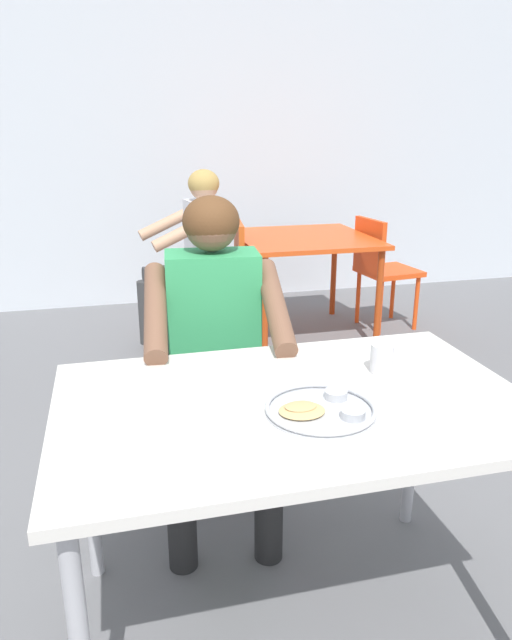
# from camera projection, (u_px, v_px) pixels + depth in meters

# --- Properties ---
(back_wall) EXTENTS (12.00, 0.12, 3.40)m
(back_wall) POSITION_uv_depth(u_px,v_px,m) (145.00, 94.00, 4.63)
(back_wall) COLOR silver
(back_wall) RESTS_ON ground
(table_foreground) EXTENTS (1.28, 0.81, 0.75)m
(table_foreground) POSITION_uv_depth(u_px,v_px,m) (293.00, 423.00, 1.61)
(table_foreground) COLOR silver
(table_foreground) RESTS_ON ground
(thali_tray) EXTENTS (0.29, 0.29, 0.03)m
(thali_tray) POSITION_uv_depth(u_px,v_px,m) (321.00, 408.00, 1.51)
(thali_tray) COLOR #B7BABF
(thali_tray) RESTS_ON table_foreground
(drinking_cup) EXTENTS (0.07, 0.07, 0.09)m
(drinking_cup) POSITION_uv_depth(u_px,v_px,m) (382.00, 357.00, 1.75)
(drinking_cup) COLOR silver
(drinking_cup) RESTS_ON table_foreground
(chair_foreground) EXTENTS (0.46, 0.46, 0.87)m
(chair_foreground) POSITION_uv_depth(u_px,v_px,m) (210.00, 369.00, 2.40)
(chair_foreground) COLOR #3F3F44
(chair_foreground) RESTS_ON ground
(diner_foreground) EXTENTS (0.53, 0.58, 1.23)m
(diner_foreground) POSITION_uv_depth(u_px,v_px,m) (215.00, 336.00, 2.12)
(diner_foreground) COLOR #242424
(diner_foreground) RESTS_ON ground
(table_background_red) EXTENTS (0.91, 0.94, 0.73)m
(table_background_red) POSITION_uv_depth(u_px,v_px,m) (304.00, 247.00, 4.10)
(table_background_red) COLOR #E04C19
(table_background_red) RESTS_ON ground
(chair_red_left) EXTENTS (0.45, 0.47, 0.86)m
(chair_red_left) POSITION_uv_depth(u_px,v_px,m) (224.00, 276.00, 3.96)
(chair_red_left) COLOR #CB5019
(chair_red_left) RESTS_ON ground
(chair_red_right) EXTENTS (0.45, 0.43, 0.83)m
(chair_red_right) POSITION_uv_depth(u_px,v_px,m) (381.00, 265.00, 4.31)
(chair_red_right) COLOR #ED4917
(chair_red_right) RESTS_ON ground
(patron_background) EXTENTS (0.59, 0.54, 1.19)m
(patron_background) POSITION_uv_depth(u_px,v_px,m) (192.00, 244.00, 3.89)
(patron_background) COLOR #3A3A3A
(patron_background) RESTS_ON ground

